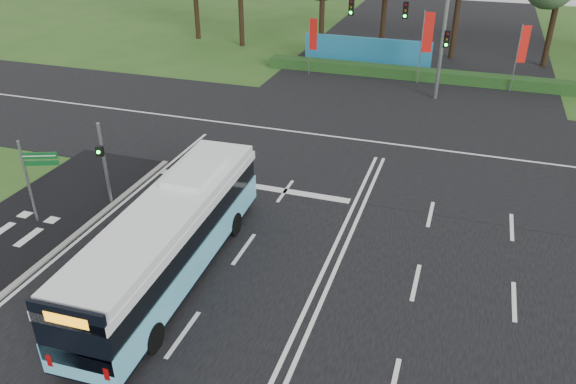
# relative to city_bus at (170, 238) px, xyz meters

# --- Properties ---
(ground) EXTENTS (120.00, 120.00, 0.00)m
(ground) POSITION_rel_city_bus_xyz_m (5.04, 2.34, -1.63)
(ground) COLOR #2C531B
(ground) RESTS_ON ground
(road_main) EXTENTS (20.00, 120.00, 0.04)m
(road_main) POSITION_rel_city_bus_xyz_m (5.04, 2.34, -1.61)
(road_main) COLOR black
(road_main) RESTS_ON ground
(road_cross) EXTENTS (120.00, 14.00, 0.05)m
(road_cross) POSITION_rel_city_bus_xyz_m (5.04, 14.34, -1.60)
(road_cross) COLOR black
(road_cross) RESTS_ON ground
(kerb_strip) EXTENTS (0.25, 18.00, 0.12)m
(kerb_strip) POSITION_rel_city_bus_xyz_m (-5.06, -0.66, -1.57)
(kerb_strip) COLOR gray
(kerb_strip) RESTS_ON ground
(city_bus) EXTENTS (2.77, 11.35, 3.23)m
(city_bus) POSITION_rel_city_bus_xyz_m (0.00, 0.00, 0.00)
(city_bus) COLOR #64C8E9
(city_bus) RESTS_ON ground
(pedestrian_signal) EXTENTS (0.34, 0.43, 3.80)m
(pedestrian_signal) POSITION_rel_city_bus_xyz_m (-5.32, 3.86, 0.45)
(pedestrian_signal) COLOR gray
(pedestrian_signal) RESTS_ON ground
(street_sign) EXTENTS (1.36, 0.60, 3.71)m
(street_sign) POSITION_rel_city_bus_xyz_m (-6.99, 1.62, 0.73)
(street_sign) COLOR gray
(street_sign) RESTS_ON ground
(banner_flag_left) EXTENTS (0.62, 0.14, 4.24)m
(banner_flag_left) POSITION_rel_city_bus_xyz_m (-2.35, 25.56, 1.15)
(banner_flag_left) COLOR gray
(banner_flag_left) RESTS_ON ground
(banner_flag_mid) EXTENTS (0.75, 0.16, 5.14)m
(banner_flag_mid) POSITION_rel_city_bus_xyz_m (5.73, 25.92, 1.69)
(banner_flag_mid) COLOR gray
(banner_flag_mid) RESTS_ON ground
(banner_flag_right) EXTENTS (0.64, 0.29, 4.60)m
(banner_flag_right) POSITION_rel_city_bus_xyz_m (12.02, 26.13, 1.37)
(banner_flag_right) COLOR gray
(banner_flag_right) RESTS_ON ground
(traffic_light_gantry) EXTENTS (8.41, 0.28, 7.00)m
(traffic_light_gantry) POSITION_rel_city_bus_xyz_m (5.25, 22.84, 3.04)
(traffic_light_gantry) COLOR gray
(traffic_light_gantry) RESTS_ON ground
(hedge) EXTENTS (22.00, 1.20, 0.80)m
(hedge) POSITION_rel_city_bus_xyz_m (5.04, 26.84, -1.23)
(hedge) COLOR #163C16
(hedge) RESTS_ON ground
(blue_hoarding) EXTENTS (10.00, 0.30, 2.20)m
(blue_hoarding) POSITION_rel_city_bus_xyz_m (1.04, 29.34, -0.53)
(blue_hoarding) COLOR #1B6C96
(blue_hoarding) RESTS_ON ground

